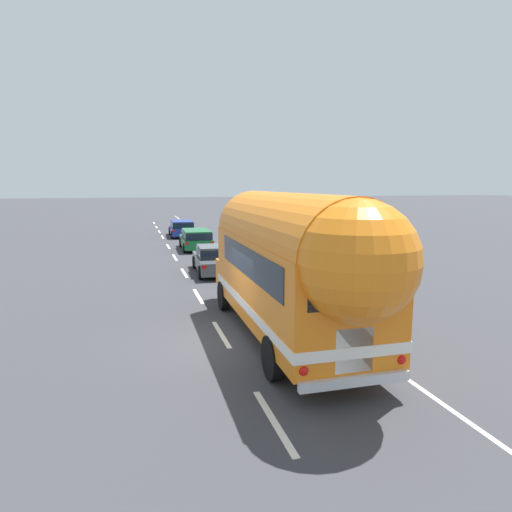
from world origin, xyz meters
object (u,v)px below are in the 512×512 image
object	(u,v)px
car_second	(196,238)
car_lead	(215,258)
painted_bus	(293,262)
car_third	(182,227)

from	to	relation	value
car_second	car_lead	bearing A→B (deg)	-91.42
painted_bus	car_second	xyz separation A→B (m)	(-0.01, 18.68, -1.51)
car_second	car_third	distance (m)	8.09
painted_bus	car_second	world-z (taller)	painted_bus
car_third	painted_bus	bearing A→B (deg)	-89.78
painted_bus	car_third	xyz separation A→B (m)	(-0.10, 26.77, -1.51)
car_second	car_third	xyz separation A→B (m)	(-0.10, 8.09, -0.00)
car_lead	car_third	world-z (taller)	same
car_lead	car_second	size ratio (longest dim) A/B	0.97
car_lead	car_third	bearing A→B (deg)	89.62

